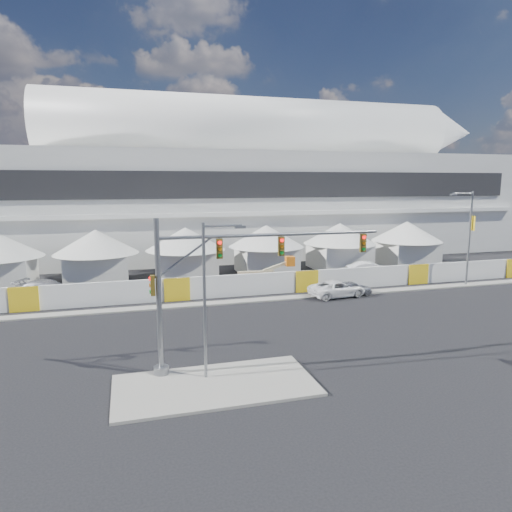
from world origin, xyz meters
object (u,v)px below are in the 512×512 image
object	(u,v)px
traffic_mast	(209,285)
streetlight_median	(209,290)
lot_car_a	(370,270)
lot_car_c	(48,290)
pickup_curb	(337,289)
lot_car_b	(437,271)
boom_lift	(251,282)
sedan_silver	(351,288)
streetlight_curb	(468,232)

from	to	relation	value
traffic_mast	streetlight_median	bearing A→B (deg)	-100.63
lot_car_a	lot_car_c	world-z (taller)	lot_car_c
pickup_curb	lot_car_a	distance (m)	9.87
lot_car_a	lot_car_b	bearing A→B (deg)	-89.66
lot_car_a	traffic_mast	bearing A→B (deg)	148.57
lot_car_a	traffic_mast	xyz separation A→B (m)	(-21.05, -19.73, 4.00)
lot_car_c	boom_lift	world-z (taller)	boom_lift
sedan_silver	lot_car_c	bearing A→B (deg)	67.25
sedan_silver	streetlight_curb	world-z (taller)	streetlight_curb
lot_car_c	boom_lift	size ratio (longest dim) A/B	0.88
pickup_curb	traffic_mast	distance (m)	19.42
boom_lift	lot_car_a	bearing A→B (deg)	16.90
lot_car_b	streetlight_curb	bearing A→B (deg)	-169.77
sedan_silver	lot_car_a	world-z (taller)	lot_car_a
pickup_curb	boom_lift	size ratio (longest dim) A/B	0.81
sedan_silver	lot_car_b	distance (m)	13.84
streetlight_median	streetlight_curb	xyz separation A→B (m)	(28.08, 14.55, 0.62)
lot_car_a	streetlight_median	world-z (taller)	streetlight_median
lot_car_a	lot_car_c	size ratio (longest dim) A/B	0.87
lot_car_c	streetlight_curb	xyz separation A→B (m)	(38.82, -5.68, 4.56)
lot_car_b	traffic_mast	size ratio (longest dim) A/B	0.30
lot_car_b	lot_car_c	bearing A→B (deg)	100.43
boom_lift	traffic_mast	bearing A→B (deg)	-106.71
lot_car_a	streetlight_median	bearing A→B (deg)	149.78
lot_car_b	streetlight_median	world-z (taller)	streetlight_median
lot_car_b	boom_lift	xyz separation A→B (m)	(-21.14, -0.95, 0.23)
pickup_curb	lot_car_a	bearing A→B (deg)	-54.12
streetlight_median	sedan_silver	bearing A→B (deg)	42.27
sedan_silver	traffic_mast	world-z (taller)	traffic_mast
pickup_curb	streetlight_curb	distance (m)	14.80
lot_car_a	lot_car_c	bearing A→B (deg)	106.41
traffic_mast	boom_lift	distance (m)	18.67
traffic_mast	lot_car_b	bearing A→B (deg)	32.46
lot_car_c	streetlight_median	world-z (taller)	streetlight_median
pickup_curb	boom_lift	xyz separation A→B (m)	(-6.94, 3.91, 0.15)
pickup_curb	lot_car_b	bearing A→B (deg)	-78.40
boom_lift	sedan_silver	bearing A→B (deg)	-20.46
sedan_silver	boom_lift	world-z (taller)	boom_lift
traffic_mast	streetlight_curb	world-z (taller)	streetlight_curb
streetlight_median	streetlight_curb	bearing A→B (deg)	27.38
streetlight_curb	boom_lift	bearing A→B (deg)	170.82
sedan_silver	pickup_curb	xyz separation A→B (m)	(-1.27, 0.09, 0.04)
pickup_curb	streetlight_curb	world-z (taller)	streetlight_curb
lot_car_b	traffic_mast	distance (m)	33.51
lot_car_b	sedan_silver	bearing A→B (deg)	123.40
lot_car_a	streetlight_curb	world-z (taller)	streetlight_curb
pickup_curb	streetlight_curb	bearing A→B (deg)	-95.19
lot_car_c	traffic_mast	world-z (taller)	traffic_mast
streetlight_curb	lot_car_c	bearing A→B (deg)	171.68
lot_car_b	streetlight_curb	distance (m)	6.43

